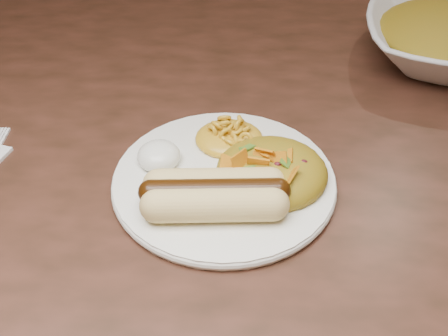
{
  "coord_description": "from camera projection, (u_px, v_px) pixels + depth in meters",
  "views": [
    {
      "loc": [
        0.12,
        -0.55,
        1.1
      ],
      "look_at": [
        0.11,
        -0.17,
        0.77
      ],
      "focal_mm": 42.0,
      "sensor_mm": 36.0,
      "label": 1
    }
  ],
  "objects": [
    {
      "name": "taco_salad",
      "position": [
        272.0,
        163.0,
        0.5
      ],
      "size": [
        0.11,
        0.1,
        0.05
      ],
      "rotation": [
        0.0,
        0.0,
        0.33
      ],
      "color": "#CD6300",
      "rests_on": "plate"
    },
    {
      "name": "table",
      "position": [
        142.0,
        152.0,
        0.71
      ],
      "size": [
        1.6,
        0.9,
        0.75
      ],
      "color": "#4B261B",
      "rests_on": "floor"
    },
    {
      "name": "hotdog",
      "position": [
        215.0,
        194.0,
        0.47
      ],
      "size": [
        0.11,
        0.07,
        0.03
      ],
      "rotation": [
        0.0,
        0.0,
        0.04
      ],
      "color": "#D9C368",
      "rests_on": "plate"
    },
    {
      "name": "sour_cream",
      "position": [
        159.0,
        152.0,
        0.52
      ],
      "size": [
        0.05,
        0.05,
        0.03
      ],
      "primitive_type": "ellipsoid",
      "rotation": [
        0.0,
        0.0,
        0.22
      ],
      "color": "white",
      "rests_on": "plate"
    },
    {
      "name": "plate",
      "position": [
        224.0,
        180.0,
        0.52
      ],
      "size": [
        0.26,
        0.26,
        0.01
      ],
      "primitive_type": "cylinder",
      "rotation": [
        0.0,
        0.0,
        -0.24
      ],
      "color": "white",
      "rests_on": "table"
    },
    {
      "name": "mac_and_cheese",
      "position": [
        229.0,
        131.0,
        0.55
      ],
      "size": [
        0.08,
        0.07,
        0.03
      ],
      "primitive_type": "ellipsoid",
      "rotation": [
        0.0,
        0.0,
        0.1
      ],
      "color": "gold",
      "rests_on": "plate"
    }
  ]
}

